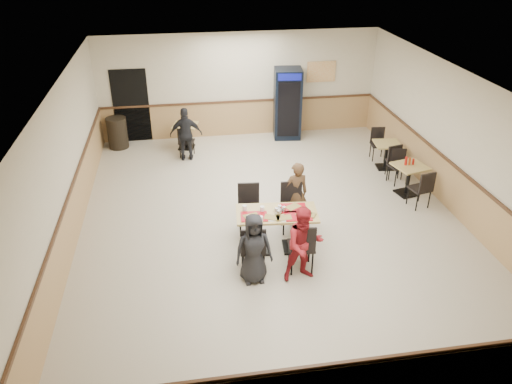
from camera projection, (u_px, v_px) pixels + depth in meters
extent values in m
plane|color=beige|center=(271.00, 220.00, 10.70)|extent=(10.00, 10.00, 0.00)
plane|color=silver|center=(273.00, 82.00, 9.27)|extent=(10.00, 10.00, 0.00)
plane|color=beige|center=(239.00, 85.00, 14.33)|extent=(8.00, 0.00, 8.00)
plane|color=beige|center=(354.00, 335.00, 5.64)|extent=(8.00, 0.00, 8.00)
plane|color=beige|center=(64.00, 170.00, 9.42)|extent=(0.00, 10.00, 10.00)
plane|color=beige|center=(458.00, 143.00, 10.54)|extent=(0.00, 10.00, 10.00)
cube|color=tan|center=(240.00, 118.00, 14.79)|extent=(7.98, 0.03, 1.00)
cube|color=tan|center=(448.00, 185.00, 11.02)|extent=(0.03, 9.98, 1.00)
cube|color=#472B19|center=(240.00, 101.00, 14.52)|extent=(7.98, 0.04, 0.06)
cube|color=black|center=(131.00, 106.00, 14.09)|extent=(1.00, 0.02, 2.10)
cube|color=orange|center=(321.00, 72.00, 14.49)|extent=(0.85, 0.02, 0.60)
cube|color=black|center=(257.00, 248.00, 9.72)|extent=(0.54, 0.54, 0.04)
cylinder|color=black|center=(257.00, 231.00, 9.53)|extent=(0.10, 0.10, 0.74)
cube|color=tan|center=(257.00, 214.00, 9.35)|extent=(0.83, 0.83, 0.04)
cube|color=black|center=(295.00, 247.00, 9.76)|extent=(0.54, 0.54, 0.04)
cylinder|color=black|center=(296.00, 230.00, 9.57)|extent=(0.10, 0.10, 0.74)
cube|color=tan|center=(297.00, 213.00, 9.39)|extent=(0.83, 0.83, 0.04)
imported|color=black|center=(254.00, 249.00, 8.59)|extent=(0.66, 0.45, 1.32)
imported|color=maroon|center=(304.00, 244.00, 8.62)|extent=(0.75, 0.62, 1.43)
imported|color=brown|center=(296.00, 194.00, 10.26)|extent=(0.54, 0.39, 1.40)
imported|color=black|center=(186.00, 134.00, 13.09)|extent=(0.86, 0.40, 1.44)
cube|color=#B10B17|center=(298.00, 216.00, 9.23)|extent=(0.52, 0.41, 0.02)
cube|color=#B10B17|center=(293.00, 208.00, 9.49)|extent=(0.52, 0.41, 0.02)
cube|color=#B10B17|center=(254.00, 216.00, 9.22)|extent=(0.52, 0.41, 0.02)
cylinder|color=silver|center=(284.00, 218.00, 9.17)|extent=(0.25, 0.25, 0.01)
cube|color=tan|center=(284.00, 218.00, 9.17)|extent=(0.29, 0.19, 0.02)
cylinder|color=silver|center=(251.00, 217.00, 9.22)|extent=(0.25, 0.25, 0.01)
cube|color=tan|center=(251.00, 216.00, 9.21)|extent=(0.32, 0.25, 0.02)
cylinder|color=silver|center=(293.00, 207.00, 9.52)|extent=(0.25, 0.25, 0.01)
cube|color=tan|center=(293.00, 207.00, 9.52)|extent=(0.34, 0.30, 0.02)
cylinder|color=silver|center=(272.00, 218.00, 9.18)|extent=(0.25, 0.25, 0.01)
cube|color=tan|center=(272.00, 217.00, 9.18)|extent=(0.33, 0.27, 0.02)
cylinder|color=silver|center=(304.00, 214.00, 9.29)|extent=(0.25, 0.25, 0.01)
cube|color=tan|center=(304.00, 214.00, 9.29)|extent=(0.34, 0.30, 0.02)
cylinder|color=silver|center=(308.00, 215.00, 9.28)|extent=(0.25, 0.25, 0.01)
cube|color=tan|center=(308.00, 214.00, 9.28)|extent=(0.34, 0.30, 0.02)
cylinder|color=white|center=(262.00, 209.00, 9.37)|extent=(0.09, 0.09, 0.11)
cylinder|color=white|center=(261.00, 219.00, 9.05)|extent=(0.09, 0.09, 0.11)
cylinder|color=white|center=(245.00, 208.00, 9.40)|extent=(0.09, 0.09, 0.11)
cylinder|color=white|center=(249.00, 219.00, 9.07)|extent=(0.09, 0.09, 0.11)
cylinder|color=#A5ABB8|center=(284.00, 210.00, 9.34)|extent=(0.07, 0.07, 0.12)
cylinder|color=#A5ABB8|center=(280.00, 208.00, 9.38)|extent=(0.07, 0.07, 0.12)
cylinder|color=#A5ABB8|center=(276.00, 211.00, 9.29)|extent=(0.07, 0.07, 0.12)
ellipsoid|color=silver|center=(278.00, 210.00, 9.32)|extent=(0.16, 0.16, 0.11)
cube|color=black|center=(406.00, 193.00, 11.72)|extent=(0.53, 0.53, 0.04)
cylinder|color=black|center=(408.00, 180.00, 11.55)|extent=(0.09, 0.09, 0.66)
cube|color=tan|center=(410.00, 166.00, 11.39)|extent=(0.82, 0.82, 0.04)
cube|color=black|center=(384.00, 167.00, 12.96)|extent=(0.46, 0.46, 0.04)
cylinder|color=black|center=(386.00, 155.00, 12.80)|extent=(0.08, 0.08, 0.62)
cube|color=tan|center=(388.00, 144.00, 12.65)|extent=(0.71, 0.71, 0.04)
cylinder|color=#B1140C|center=(406.00, 161.00, 11.36)|extent=(0.06, 0.06, 0.20)
cylinder|color=#AB4216|center=(410.00, 161.00, 11.38)|extent=(0.06, 0.06, 0.17)
cylinder|color=#B1140C|center=(413.00, 162.00, 11.40)|extent=(0.05, 0.05, 0.14)
cube|color=black|center=(187.00, 147.00, 14.11)|extent=(0.51, 0.51, 0.04)
cylinder|color=black|center=(186.00, 136.00, 13.95)|extent=(0.08, 0.08, 0.63)
cube|color=tan|center=(185.00, 125.00, 13.79)|extent=(0.79, 0.79, 0.04)
cube|color=black|center=(287.00, 104.00, 14.40)|extent=(0.85, 0.83, 2.02)
cube|color=black|center=(289.00, 110.00, 14.09)|extent=(0.62, 0.09, 1.60)
cube|color=navy|center=(290.00, 77.00, 13.63)|extent=(0.64, 0.10, 0.19)
cylinder|color=black|center=(117.00, 133.00, 13.95)|extent=(0.55, 0.55, 0.87)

